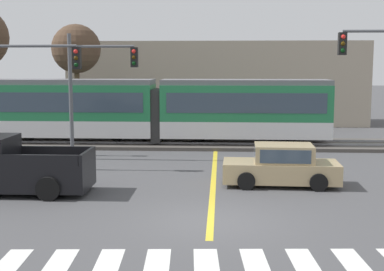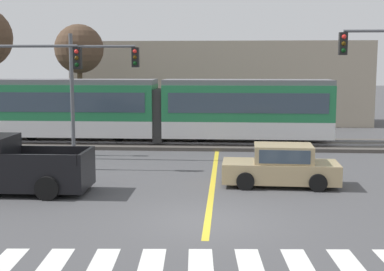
# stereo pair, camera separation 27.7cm
# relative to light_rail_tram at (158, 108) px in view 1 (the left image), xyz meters

# --- Properties ---
(ground_plane) EXTENTS (200.00, 200.00, 0.00)m
(ground_plane) POSITION_rel_light_rail_tram_xyz_m (3.19, -14.29, -2.05)
(ground_plane) COLOR #474749
(track_bed) EXTENTS (120.00, 4.00, 0.18)m
(track_bed) POSITION_rel_light_rail_tram_xyz_m (3.19, 0.01, -1.96)
(track_bed) COLOR #4C4742
(track_bed) RESTS_ON ground
(rail_near) EXTENTS (120.00, 0.08, 0.10)m
(rail_near) POSITION_rel_light_rail_tram_xyz_m (3.19, -0.71, -1.82)
(rail_near) COLOR #939399
(rail_near) RESTS_ON track_bed
(rail_far) EXTENTS (120.00, 0.08, 0.10)m
(rail_far) POSITION_rel_light_rail_tram_xyz_m (3.19, 0.73, -1.82)
(rail_far) COLOR #939399
(rail_far) RESTS_ON track_bed
(light_rail_tram) EXTENTS (18.50, 2.64, 3.43)m
(light_rail_tram) POSITION_rel_light_rail_tram_xyz_m (0.00, 0.00, 0.00)
(light_rail_tram) COLOR silver
(light_rail_tram) RESTS_ON track_bed
(crosswalk_stripe_3) EXTENTS (0.73, 2.83, 0.01)m
(crosswalk_stripe_3) POSITION_rel_light_rail_tram_xyz_m (2.09, -18.03, -2.04)
(crosswalk_stripe_3) COLOR silver
(crosswalk_stripe_3) RESTS_ON ground
(crosswalk_stripe_4) EXTENTS (0.73, 2.83, 0.01)m
(crosswalk_stripe_4) POSITION_rel_light_rail_tram_xyz_m (3.19, -17.96, -2.04)
(crosswalk_stripe_4) COLOR silver
(crosswalk_stripe_4) RESTS_ON ground
(crosswalk_stripe_5) EXTENTS (0.73, 2.83, 0.01)m
(crosswalk_stripe_5) POSITION_rel_light_rail_tram_xyz_m (4.29, -17.89, -2.04)
(crosswalk_stripe_5) COLOR silver
(crosswalk_stripe_5) RESTS_ON ground
(crosswalk_stripe_6) EXTENTS (0.73, 2.83, 0.01)m
(crosswalk_stripe_6) POSITION_rel_light_rail_tram_xyz_m (5.39, -17.82, -2.04)
(crosswalk_stripe_6) COLOR silver
(crosswalk_stripe_6) RESTS_ON ground
(crosswalk_stripe_7) EXTENTS (0.73, 2.83, 0.01)m
(crosswalk_stripe_7) POSITION_rel_light_rail_tram_xyz_m (6.49, -17.76, -2.04)
(crosswalk_stripe_7) COLOR silver
(crosswalk_stripe_7) RESTS_ON ground
(lane_centre_line) EXTENTS (0.20, 13.97, 0.01)m
(lane_centre_line) POSITION_rel_light_rail_tram_xyz_m (3.19, -8.98, -2.05)
(lane_centre_line) COLOR gold
(lane_centre_line) RESTS_ON ground
(sedan_crossing) EXTENTS (4.26, 2.03, 1.52)m
(sedan_crossing) POSITION_rel_light_rail_tram_xyz_m (5.68, -9.55, -1.35)
(sedan_crossing) COLOR tan
(sedan_crossing) RESTS_ON ground
(pickup_truck) EXTENTS (5.42, 2.28, 1.98)m
(pickup_truck) POSITION_rel_light_rail_tram_xyz_m (-3.85, -11.25, -1.21)
(pickup_truck) COLOR black
(pickup_truck) RESTS_ON ground
(traffic_light_far_left) EXTENTS (3.25, 0.38, 5.82)m
(traffic_light_far_left) POSITION_rel_light_rail_tram_xyz_m (-2.43, -4.51, 1.71)
(traffic_light_far_left) COLOR #515459
(traffic_light_far_left) RESTS_ON ground
(traffic_light_mid_left) EXTENTS (4.25, 0.38, 5.58)m
(traffic_light_mid_left) POSITION_rel_light_rail_tram_xyz_m (-4.99, -6.99, 1.70)
(traffic_light_mid_left) COLOR #515459
(traffic_light_mid_left) RESTS_ON ground
(bare_tree_west) EXTENTS (3.03, 3.03, 6.89)m
(bare_tree_west) POSITION_rel_light_rail_tram_xyz_m (-5.54, 4.07, 3.28)
(bare_tree_west) COLOR brown
(bare_tree_west) RESTS_ON ground
(building_backdrop_far) EXTENTS (21.64, 6.00, 6.06)m
(building_backdrop_far) POSITION_rel_light_rail_tram_xyz_m (3.12, 11.94, 0.98)
(building_backdrop_far) COLOR tan
(building_backdrop_far) RESTS_ON ground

